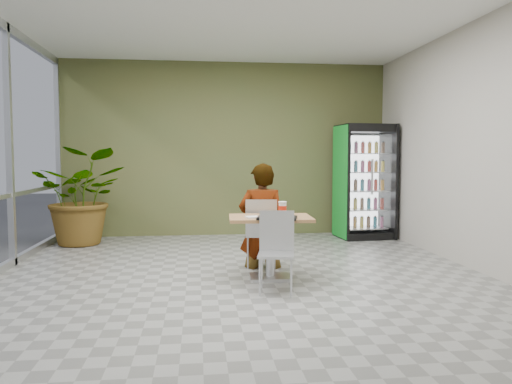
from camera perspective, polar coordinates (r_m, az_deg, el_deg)
ground at (r=5.98m, az=-1.45°, el=-10.04°), size 7.00×7.00×0.00m
room_envelope at (r=5.81m, az=-1.47°, el=5.46°), size 6.00×7.00×3.20m
dining_table at (r=5.95m, az=1.64°, el=-4.86°), size 1.00×0.73×0.75m
chair_far at (r=6.51m, az=0.61°, el=-4.11°), size 0.45×0.46×0.91m
chair_near at (r=5.46m, az=2.35°, el=-5.98°), size 0.45×0.45×0.86m
seated_woman at (r=6.56m, az=0.68°, el=-4.02°), size 0.67×0.48×1.67m
pizza_plate at (r=5.91m, az=1.46°, el=-2.66°), size 0.32×0.32×0.03m
soda_cup at (r=5.97m, az=3.05°, el=-1.95°), size 0.10×0.10×0.17m
napkin_stack at (r=5.76m, az=-0.39°, el=-2.89°), size 0.18×0.18×0.02m
cafeteria_tray at (r=5.68m, az=2.43°, el=-2.96°), size 0.51×0.42×0.03m
beverage_fridge at (r=9.14m, az=12.31°, el=1.17°), size 0.98×0.78×2.03m
potted_plant at (r=8.75m, az=-19.15°, el=-0.46°), size 1.47×1.28×1.61m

